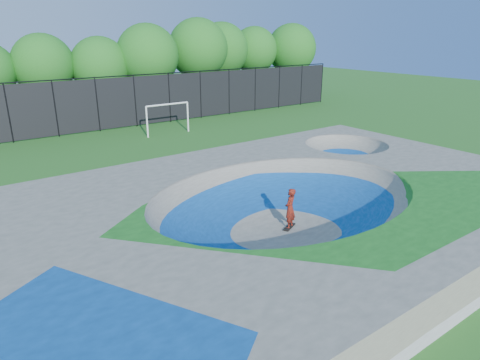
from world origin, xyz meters
name	(u,v)px	position (x,y,z in m)	size (l,w,h in m)	color
ground	(285,227)	(0.00, 0.00, 0.00)	(120.00, 120.00, 0.00)	#205C19
skate_deck	(286,210)	(0.00, 0.00, 0.75)	(22.00, 14.00, 1.50)	gray
skater	(290,208)	(0.13, -0.11, 0.80)	(0.59, 0.38, 1.61)	red
skateboard	(289,227)	(0.13, -0.11, 0.03)	(0.78, 0.22, 0.05)	black
soccer_goal	(168,113)	(3.75, 16.97, 1.58)	(3.43, 0.12, 2.27)	white
fence	(97,104)	(0.00, 21.00, 2.10)	(48.09, 0.09, 4.04)	black
treeline	(113,57)	(3.44, 26.05, 5.11)	(52.59, 7.70, 8.49)	#4F3C27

